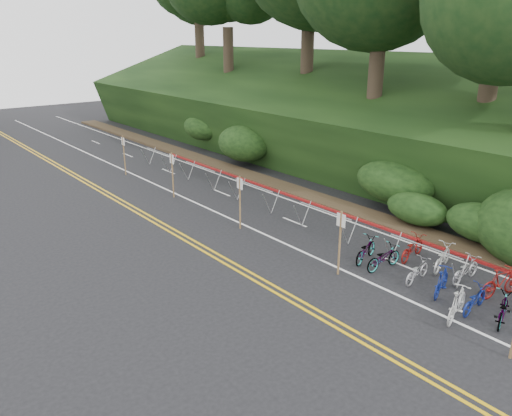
{
  "coord_description": "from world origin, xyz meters",
  "views": [
    {
      "loc": [
        -12.35,
        -6.06,
        8.47
      ],
      "look_at": [
        0.61,
        9.86,
        1.3
      ],
      "focal_mm": 35.0,
      "sensor_mm": 36.0,
      "label": 1
    }
  ],
  "objects": [
    {
      "name": "bike_front",
      "position": [
        1.15,
        0.58,
        0.53
      ],
      "size": [
        0.9,
        1.85,
        1.07
      ],
      "primitive_type": "imported",
      "rotation": [
        0.0,
        0.0,
        1.8
      ],
      "color": "beige",
      "rests_on": "ground"
    },
    {
      "name": "signposts_rest",
      "position": [
        0.6,
        14.0,
        1.43
      ],
      "size": [
        0.08,
        18.4,
        2.5
      ],
      "color": "brown",
      "rests_on": "ground"
    },
    {
      "name": "bike_racks_rest",
      "position": [
        3.0,
        13.0,
        0.85
      ],
      "size": [
        1.14,
        23.0,
        1.17
      ],
      "color": "#959698",
      "rests_on": "ground"
    },
    {
      "name": "bike_valet",
      "position": [
        3.02,
        0.94,
        0.47
      ],
      "size": [
        3.03,
        10.06,
        1.07
      ],
      "color": "#9E9EA3",
      "rests_on": "ground"
    },
    {
      "name": "embankment",
      "position": [
        12.96,
        19.04,
        2.57
      ],
      "size": [
        14.3,
        48.14,
        9.11
      ],
      "color": "black",
      "rests_on": "ground"
    },
    {
      "name": "ground",
      "position": [
        0.0,
        0.0,
        0.0
      ],
      "size": [
        120.0,
        120.0,
        0.0
      ],
      "primitive_type": "plane",
      "color": "black",
      "rests_on": "ground"
    },
    {
      "name": "road_markings",
      "position": [
        0.63,
        10.1,
        0.0
      ],
      "size": [
        7.47,
        80.0,
        0.01
      ],
      "color": "gold",
      "rests_on": "ground"
    },
    {
      "name": "red_curb",
      "position": [
        5.7,
        12.0,
        0.05
      ],
      "size": [
        0.25,
        28.0,
        0.1
      ],
      "primitive_type": "cube",
      "color": "maroon",
      "rests_on": "ground"
    }
  ]
}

